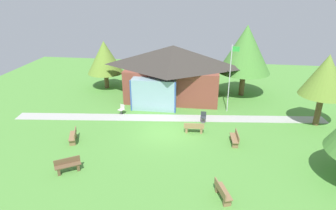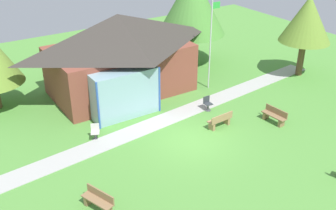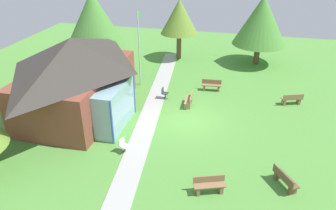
{
  "view_description": "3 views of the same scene",
  "coord_description": "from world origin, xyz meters",
  "px_view_note": "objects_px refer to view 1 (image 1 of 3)",
  "views": [
    {
      "loc": [
        2.88,
        -19.18,
        10.35
      ],
      "look_at": [
        -0.12,
        2.49,
        1.25
      ],
      "focal_mm": 31.25,
      "sensor_mm": 36.0,
      "label": 1
    },
    {
      "loc": [
        -10.65,
        -14.24,
        11.3
      ],
      "look_at": [
        -0.32,
        1.86,
        1.4
      ],
      "focal_mm": 42.79,
      "sensor_mm": 36.0,
      "label": 2
    },
    {
      "loc": [
        -17.81,
        -2.9,
        10.72
      ],
      "look_at": [
        -0.72,
        1.21,
        1.39
      ],
      "focal_mm": 34.29,
      "sensor_mm": 36.0,
      "label": 3
    }
  ],
  "objects_px": {
    "bench_front_left": "(68,166)",
    "patio_chair_lawn_spare": "(203,117)",
    "bench_rear_near_path": "(194,128)",
    "tree_east_hedge": "(326,76)",
    "bench_mid_right": "(235,139)",
    "bench_front_right": "(222,192)",
    "tree_behind_pavilion_right": "(246,49)",
    "pavilion": "(172,71)",
    "tree_behind_pavilion_left": "(105,57)",
    "bench_mid_left": "(73,136)",
    "patio_chair_west": "(122,110)",
    "flagpole": "(230,76)"
  },
  "relations": [
    {
      "from": "bench_front_left",
      "to": "bench_mid_right",
      "type": "bearing_deg",
      "value": 172.38
    },
    {
      "from": "bench_front_right",
      "to": "tree_behind_pavilion_right",
      "type": "relative_size",
      "value": 0.23
    },
    {
      "from": "patio_chair_lawn_spare",
      "to": "tree_east_hedge",
      "type": "distance_m",
      "value": 9.61
    },
    {
      "from": "patio_chair_west",
      "to": "tree_east_hedge",
      "type": "distance_m",
      "value": 16.23
    },
    {
      "from": "bench_mid_left",
      "to": "bench_mid_right",
      "type": "xyz_separation_m",
      "value": [
        11.27,
        1.22,
        0.0
      ]
    },
    {
      "from": "bench_mid_right",
      "to": "tree_behind_pavilion_left",
      "type": "height_order",
      "value": "tree_behind_pavilion_left"
    },
    {
      "from": "bench_front_right",
      "to": "bench_rear_near_path",
      "type": "xyz_separation_m",
      "value": [
        -1.86,
        7.08,
        0.0
      ]
    },
    {
      "from": "patio_chair_lawn_spare",
      "to": "bench_front_left",
      "type": "bearing_deg",
      "value": 47.55
    },
    {
      "from": "bench_rear_near_path",
      "to": "tree_behind_pavilion_right",
      "type": "bearing_deg",
      "value": 61.16
    },
    {
      "from": "tree_behind_pavilion_right",
      "to": "bench_front_left",
      "type": "bearing_deg",
      "value": -127.75
    },
    {
      "from": "bench_mid_left",
      "to": "patio_chair_west",
      "type": "bearing_deg",
      "value": -42.34
    },
    {
      "from": "bench_front_right",
      "to": "patio_chair_lawn_spare",
      "type": "bearing_deg",
      "value": 167.62
    },
    {
      "from": "bench_rear_near_path",
      "to": "bench_mid_right",
      "type": "relative_size",
      "value": 0.99
    },
    {
      "from": "bench_mid_left",
      "to": "tree_east_hedge",
      "type": "distance_m",
      "value": 18.95
    },
    {
      "from": "bench_front_right",
      "to": "patio_chair_lawn_spare",
      "type": "relative_size",
      "value": 1.81
    },
    {
      "from": "tree_behind_pavilion_right",
      "to": "tree_east_hedge",
      "type": "distance_m",
      "value": 8.03
    },
    {
      "from": "pavilion",
      "to": "patio_chair_west",
      "type": "distance_m",
      "value": 6.26
    },
    {
      "from": "tree_east_hedge",
      "to": "tree_behind_pavilion_right",
      "type": "bearing_deg",
      "value": 130.91
    },
    {
      "from": "pavilion",
      "to": "bench_front_left",
      "type": "xyz_separation_m",
      "value": [
        -4.6,
        -12.92,
        -2.27
      ]
    },
    {
      "from": "bench_rear_near_path",
      "to": "patio_chair_lawn_spare",
      "type": "relative_size",
      "value": 1.77
    },
    {
      "from": "bench_front_left",
      "to": "pavilion",
      "type": "bearing_deg",
      "value": -142.18
    },
    {
      "from": "bench_mid_left",
      "to": "bench_mid_right",
      "type": "distance_m",
      "value": 11.33
    },
    {
      "from": "flagpole",
      "to": "bench_front_right",
      "type": "height_order",
      "value": "flagpole"
    },
    {
      "from": "pavilion",
      "to": "bench_mid_left",
      "type": "distance_m",
      "value": 11.34
    },
    {
      "from": "tree_behind_pavilion_left",
      "to": "bench_mid_left",
      "type": "bearing_deg",
      "value": -82.65
    },
    {
      "from": "flagpole",
      "to": "patio_chair_west",
      "type": "relative_size",
      "value": 6.78
    },
    {
      "from": "bench_front_right",
      "to": "patio_chair_west",
      "type": "relative_size",
      "value": 1.81
    },
    {
      "from": "bench_front_left",
      "to": "tree_behind_pavilion_right",
      "type": "relative_size",
      "value": 0.22
    },
    {
      "from": "patio_chair_west",
      "to": "tree_behind_pavilion_right",
      "type": "bearing_deg",
      "value": -123.39
    },
    {
      "from": "bench_mid_right",
      "to": "tree_behind_pavilion_right",
      "type": "bearing_deg",
      "value": -12.35
    },
    {
      "from": "patio_chair_lawn_spare",
      "to": "flagpole",
      "type": "bearing_deg",
      "value": -127.16
    },
    {
      "from": "bench_mid_right",
      "to": "patio_chair_lawn_spare",
      "type": "relative_size",
      "value": 1.78
    },
    {
      "from": "pavilion",
      "to": "bench_front_right",
      "type": "bearing_deg",
      "value": -72.71
    },
    {
      "from": "pavilion",
      "to": "bench_mid_right",
      "type": "height_order",
      "value": "pavilion"
    },
    {
      "from": "pavilion",
      "to": "patio_chair_lawn_spare",
      "type": "bearing_deg",
      "value": -57.81
    },
    {
      "from": "tree_behind_pavilion_left",
      "to": "patio_chair_west",
      "type": "bearing_deg",
      "value": -61.6
    },
    {
      "from": "bench_rear_near_path",
      "to": "tree_east_hedge",
      "type": "xyz_separation_m",
      "value": [
        9.51,
        2.74,
        3.63
      ]
    },
    {
      "from": "patio_chair_west",
      "to": "tree_behind_pavilion_left",
      "type": "xyz_separation_m",
      "value": [
        -3.53,
        6.53,
        2.9
      ]
    },
    {
      "from": "bench_front_left",
      "to": "patio_chair_lawn_spare",
      "type": "xyz_separation_m",
      "value": [
        7.77,
        7.88,
        0.01
      ]
    },
    {
      "from": "flagpole",
      "to": "patio_chair_lawn_spare",
      "type": "distance_m",
      "value": 4.27
    },
    {
      "from": "bench_front_left",
      "to": "tree_behind_pavilion_left",
      "type": "xyz_separation_m",
      "value": [
        -2.72,
        14.99,
        2.91
      ]
    },
    {
      "from": "pavilion",
      "to": "tree_east_hedge",
      "type": "bearing_deg",
      "value": -19.52
    },
    {
      "from": "tree_behind_pavilion_right",
      "to": "tree_east_hedge",
      "type": "bearing_deg",
      "value": -49.09
    },
    {
      "from": "bench_front_left",
      "to": "tree_east_hedge",
      "type": "bearing_deg",
      "value": 174.89
    },
    {
      "from": "bench_mid_right",
      "to": "tree_east_hedge",
      "type": "relative_size",
      "value": 0.27
    },
    {
      "from": "flagpole",
      "to": "tree_behind_pavilion_left",
      "type": "distance_m",
      "value": 13.35
    },
    {
      "from": "patio_chair_lawn_spare",
      "to": "tree_behind_pavilion_right",
      "type": "relative_size",
      "value": 0.13
    },
    {
      "from": "patio_chair_west",
      "to": "tree_east_hedge",
      "type": "xyz_separation_m",
      "value": [
        15.82,
        0.18,
        3.62
      ]
    },
    {
      "from": "patio_chair_west",
      "to": "tree_behind_pavilion_left",
      "type": "relative_size",
      "value": 0.17
    },
    {
      "from": "tree_east_hedge",
      "to": "bench_mid_right",
      "type": "bearing_deg",
      "value": -148.91
    }
  ]
}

